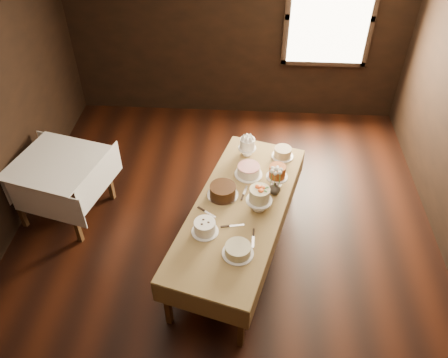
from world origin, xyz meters
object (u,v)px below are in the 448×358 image
at_px(cake_caramel, 277,177).
at_px(cake_server_a, 237,225).
at_px(display_table, 239,210).
at_px(cake_speckled, 283,153).
at_px(cake_server_d, 268,194).
at_px(side_table, 58,168).
at_px(cake_server_b, 253,242).
at_px(cake_flowers, 259,200).
at_px(cake_meringue, 247,147).
at_px(cake_cream, 238,250).
at_px(cake_chocolate, 223,191).
at_px(cake_server_e, 210,214).
at_px(cake_lattice, 249,171).
at_px(cake_server_c, 245,190).
at_px(flower_vase, 275,188).
at_px(cake_swirl, 205,227).

height_order(cake_caramel, cake_server_a, cake_caramel).
distance_m(display_table, cake_speckled, 1.00).
height_order(cake_server_a, cake_server_d, same).
distance_m(side_table, cake_server_b, 2.48).
height_order(side_table, cake_flowers, cake_flowers).
relative_size(cake_meringue, cake_cream, 0.75).
distance_m(cake_chocolate, cake_server_e, 0.32).
height_order(side_table, cake_lattice, cake_lattice).
height_order(cake_meringue, cake_cream, cake_meringue).
relative_size(side_table, cake_cream, 3.79).
xyz_separation_m(cake_meringue, cake_server_c, (-0.00, -0.64, -0.10)).
relative_size(cake_cream, flower_vase, 2.26).
bearing_deg(flower_vase, cake_caramel, 80.20).
bearing_deg(cake_server_d, cake_speckled, 27.77).
height_order(cake_lattice, cake_server_a, cake_lattice).
bearing_deg(cake_speckled, cake_server_d, -104.99).
height_order(cake_chocolate, cake_server_e, cake_chocolate).
height_order(cake_server_a, cake_server_c, same).
distance_m(cake_swirl, cake_server_c, 0.74).
distance_m(cake_server_c, cake_server_d, 0.25).
bearing_deg(cake_caramel, side_table, 176.75).
xyz_separation_m(cake_caramel, cake_cream, (-0.38, -1.00, -0.07)).
bearing_deg(cake_speckled, cake_swirl, -122.67).
height_order(cake_speckled, cake_swirl, cake_swirl).
xyz_separation_m(side_table, cake_lattice, (2.21, 0.01, 0.07)).
relative_size(cake_meringue, cake_swirl, 0.79).
bearing_deg(display_table, cake_server_a, -93.18).
distance_m(cake_server_b, cake_server_e, 0.56).
relative_size(cake_caramel, cake_server_a, 1.14).
height_order(cake_caramel, cake_server_b, cake_caramel).
distance_m(cake_speckled, cake_server_b, 1.39).
relative_size(side_table, flower_vase, 8.56).
height_order(cake_flowers, cake_server_c, cake_flowers).
height_order(cake_flowers, cake_server_b, cake_flowers).
distance_m(cake_flowers, cake_cream, 0.65).
height_order(cake_lattice, cake_server_c, cake_lattice).
relative_size(cake_flowers, cake_cream, 0.92).
height_order(cake_cream, flower_vase, flower_vase).
xyz_separation_m(cake_lattice, cake_server_e, (-0.38, -0.65, -0.05)).
bearing_deg(cake_meringue, cake_caramel, -57.74).
bearing_deg(cake_caramel, cake_server_e, -143.82).
height_order(cake_swirl, flower_vase, cake_swirl).
xyz_separation_m(display_table, cake_meringue, (0.05, 0.90, 0.16)).
relative_size(side_table, cake_server_e, 4.81).
height_order(cake_server_d, cake_server_e, same).
bearing_deg(cake_meringue, cake_server_c, -90.10).
height_order(cake_caramel, cake_server_e, cake_caramel).
height_order(display_table, cake_speckled, cake_speckled).
bearing_deg(flower_vase, cake_chocolate, -172.17).
relative_size(cake_caramel, cake_server_b, 1.14).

